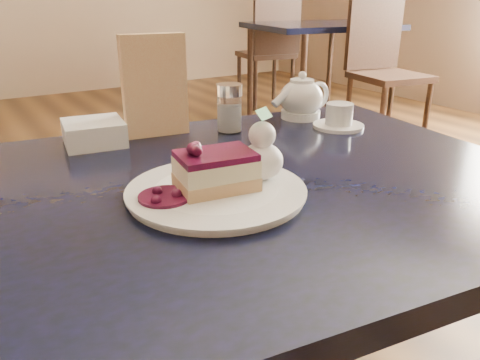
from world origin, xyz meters
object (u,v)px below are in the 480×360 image
tea_set (308,103)px  bg_table_far_right (315,112)px  dessert_plate (216,192)px  cheesecake_slice (216,171)px  main_table (207,226)px

tea_set → bg_table_far_right: size_ratio=0.12×
dessert_plate → tea_set: tea_set is taller
cheesecake_slice → dessert_plate: bearing=0.0°
bg_table_far_right → main_table: bearing=-124.9°
dessert_plate → cheesecake_slice: bearing=0.0°
tea_set → bg_table_far_right: tea_set is taller
main_table → tea_set: 0.50m
tea_set → bg_table_far_right: 2.99m
cheesecake_slice → bg_table_far_right: cheesecake_slice is taller
dessert_plate → cheesecake_slice: cheesecake_slice is taller
tea_set → cheesecake_slice: bearing=-146.4°
dessert_plate → bg_table_far_right: bearing=45.5°
main_table → dessert_plate: 0.10m
tea_set → main_table: bearing=-150.8°
main_table → cheesecake_slice: 0.13m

